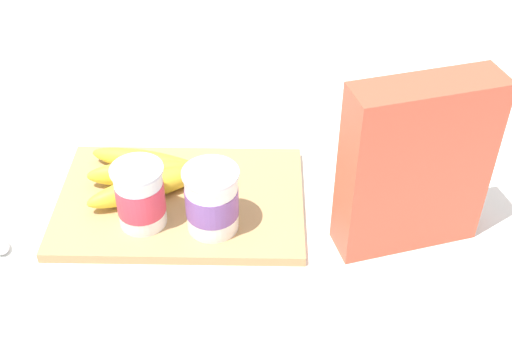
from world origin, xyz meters
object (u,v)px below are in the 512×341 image
cereal_box (415,166)px  yogurt_cup_front (212,200)px  yogurt_cup_back (140,196)px  cutting_board (181,201)px  banana_bunch (147,174)px

cereal_box → yogurt_cup_front: cereal_box is taller
yogurt_cup_back → cutting_board: bearing=-131.0°
yogurt_cup_front → cutting_board: bearing=-49.0°
cutting_board → banana_bunch: 0.06m
cutting_board → cereal_box: 0.33m
yogurt_cup_back → banana_bunch: bearing=-86.0°
banana_bunch → yogurt_cup_front: bearing=139.3°
cutting_board → banana_bunch: (0.05, -0.03, 0.03)m
cereal_box → yogurt_cup_front: size_ratio=2.57×
cutting_board → yogurt_cup_front: yogurt_cup_front is taller
cereal_box → banana_bunch: bearing=149.8°
yogurt_cup_front → banana_bunch: bearing=-40.7°
cutting_board → banana_bunch: banana_bunch is taller
cereal_box → yogurt_cup_back: size_ratio=2.61×
cutting_board → yogurt_cup_back: bearing=49.0°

